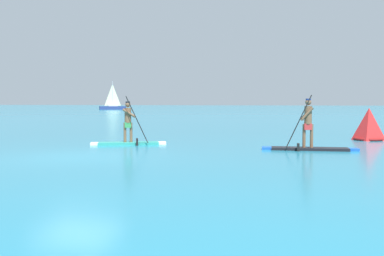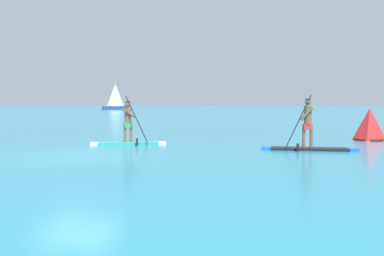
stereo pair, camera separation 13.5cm
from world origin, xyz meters
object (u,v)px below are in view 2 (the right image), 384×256
paddleboarder_far_right (308,139)px  race_marker_buoy (370,126)px  paddleboarder_mid_center (129,135)px  sailboat_left_horizon (116,106)px

paddleboarder_far_right → race_marker_buoy: bearing=-122.2°
paddleboarder_mid_center → sailboat_left_horizon: (-37.84, 76.13, 0.47)m
race_marker_buoy → paddleboarder_mid_center: bearing=-152.6°
paddleboarder_mid_center → race_marker_buoy: bearing=3.6°
paddleboarder_far_right → sailboat_left_horizon: 88.47m
paddleboarder_mid_center → sailboat_left_horizon: size_ratio=0.46×
paddleboarder_far_right → sailboat_left_horizon: sailboat_left_horizon is taller
paddleboarder_mid_center → race_marker_buoy: paddleboarder_mid_center is taller
paddleboarder_far_right → sailboat_left_horizon: bearing=-65.9°
paddleboarder_mid_center → paddleboarder_far_right: 6.94m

